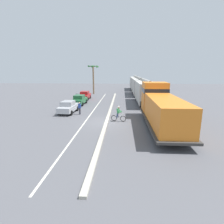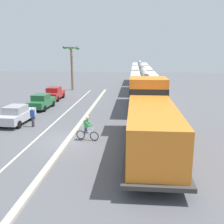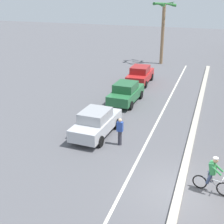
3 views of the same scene
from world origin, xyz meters
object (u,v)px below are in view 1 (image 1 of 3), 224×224
Objects in this scene: locomotive at (160,108)px; hopper_car_lead at (145,92)px; hopper_car_middle at (139,86)px; cyclist at (118,114)px; palm_tree_near at (93,72)px; parked_car_green at (80,100)px; pedestrian_by_cars at (80,108)px; hopper_car_trailing at (135,83)px; parked_car_silver at (68,107)px; parked_car_red at (85,95)px.

hopper_car_lead is at bearing 90.00° from locomotive.
cyclist is (-4.32, -22.65, -1.26)m from hopper_car_middle.
palm_tree_near reaches higher than hopper_car_middle.
parked_car_green is 6.98m from pedestrian_by_cars.
pedestrian_by_cars is at bearing -106.68° from hopper_car_trailing.
locomotive is at bearing -14.31° from cyclist.
hopper_car_lead is 2.48× the size of parked_car_silver.
pedestrian_by_cars is (1.89, -12.24, 0.03)m from parked_car_red.
parked_car_green is at bearing 103.69° from pedestrian_by_cars.
palm_tree_near is at bearing 105.60° from cyclist.
pedestrian_by_cars is at bearing -139.03° from hopper_car_lead.
hopper_car_lead and hopper_car_trailing have the same top height.
hopper_car_trailing is 1.52× the size of palm_tree_near.
palm_tree_near reaches higher than parked_car_silver.
hopper_car_trailing is at bearing 82.81° from cyclist.
pedestrian_by_cars is (-9.40, -19.76, -1.23)m from hopper_car_middle.
parked_car_silver is at bearing 156.35° from pedestrian_by_cars.
pedestrian_by_cars is at bearing -76.31° from parked_car_green.
cyclist is (6.97, -15.13, 0.00)m from parked_car_red.
locomotive is 35.36m from hopper_car_trailing.
locomotive reaches higher than cyclist.
hopper_car_lead is at bearing -49.18° from palm_tree_near.
cyclist is at bearing -74.40° from palm_tree_near.
hopper_car_lead is 2.48× the size of parked_car_green.
locomotive is 2.72× the size of parked_car_green.
cyclist is at bearing -97.19° from hopper_car_trailing.
palm_tree_near is (-10.94, 1.07, 3.10)m from hopper_car_middle.
locomotive is at bearing -44.28° from parked_car_green.
palm_tree_near reaches higher than hopper_car_lead.
hopper_car_middle is 17.09m from parked_car_green.
pedestrian_by_cars is (1.55, -20.83, -4.33)m from palm_tree_near.
hopper_car_trailing is at bearing 43.91° from palm_tree_near.
parked_car_silver is at bearing -120.33° from hopper_car_middle.
cyclist is at bearing -55.18° from parked_car_green.
parked_car_red is at bearing 98.79° from pedestrian_by_cars.
hopper_car_lead is 1.00× the size of hopper_car_middle.
hopper_car_trailing is 2.48× the size of parked_car_silver.
hopper_car_lead is (0.00, 12.16, 0.28)m from locomotive.
hopper_car_middle is at bearing 79.20° from cyclist.
hopper_car_middle and hopper_car_trailing have the same top height.
parked_car_red is 2.60× the size of pedestrian_by_cars.
palm_tree_near reaches higher than cyclist.
locomotive reaches higher than parked_car_silver.
hopper_car_trailing is 2.48× the size of parked_car_green.
palm_tree_near is 21.33m from pedestrian_by_cars.
parked_car_silver is at bearing -90.51° from palm_tree_near.
locomotive is at bearing -90.00° from hopper_car_trailing.
cyclist is (6.80, -3.65, 0.00)m from parked_car_silver.
hopper_car_lead is at bearing -90.00° from hopper_car_middle.
palm_tree_near reaches higher than parked_car_green.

